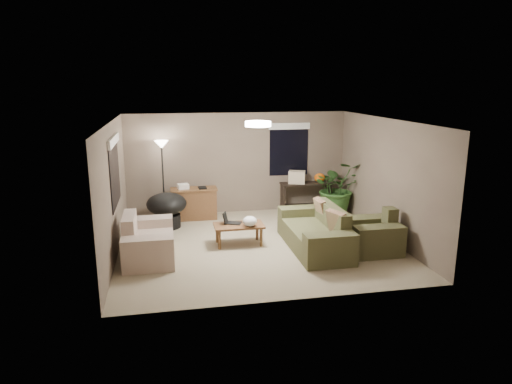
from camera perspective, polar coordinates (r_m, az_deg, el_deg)
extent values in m
plane|color=tan|center=(9.36, 0.24, -6.54)|extent=(5.50, 5.50, 0.00)
plane|color=white|center=(8.82, 0.26, 8.90)|extent=(5.50, 5.50, 0.00)
plane|color=#716253|center=(11.42, -2.24, 3.63)|extent=(5.50, 0.00, 5.50)
plane|color=#716253|center=(6.66, 4.52, -3.66)|extent=(5.50, 0.00, 5.50)
plane|color=#716253|center=(8.89, -17.39, 0.15)|extent=(0.00, 5.00, 5.00)
plane|color=#716253|center=(9.91, 16.03, 1.58)|extent=(0.00, 5.00, 5.00)
cube|color=#4F5030|center=(9.16, 7.24, -5.72)|extent=(0.95, 1.48, 0.42)
cube|color=#4C4D2E|center=(9.15, 9.49, -3.03)|extent=(0.22, 1.48, 0.43)
cube|color=#4D4E2E|center=(8.31, 9.26, -7.17)|extent=(0.95, 0.36, 0.60)
cube|color=#48492C|center=(9.96, 5.60, -3.54)|extent=(0.95, 0.36, 0.60)
cube|color=#8C7251|center=(8.72, 10.13, -3.78)|extent=(0.38, 0.50, 0.47)
cube|color=#8C7251|center=(9.53, 8.19, -2.22)|extent=(0.24, 0.46, 0.47)
cube|color=beige|center=(8.85, -13.17, -6.66)|extent=(0.90, 0.88, 0.42)
cube|color=beige|center=(8.74, -15.55, -4.13)|extent=(0.22, 0.88, 0.43)
cube|color=beige|center=(8.24, -13.33, -7.55)|extent=(0.90, 0.36, 0.60)
cube|color=beige|center=(9.41, -13.09, -4.86)|extent=(0.90, 0.36, 0.60)
cube|color=#46462A|center=(9.23, 14.18, -5.89)|extent=(0.95, 0.28, 0.42)
cube|color=#454529|center=(9.26, 16.38, -3.21)|extent=(0.22, 0.28, 0.43)
cube|color=#4D4D2E|center=(8.93, 15.09, -6.00)|extent=(0.95, 0.36, 0.60)
cube|color=#4E4E2F|center=(9.47, 13.40, -4.76)|extent=(0.95, 0.36, 0.60)
cube|color=brown|center=(9.24, -2.17, -4.20)|extent=(1.00, 0.55, 0.04)
cylinder|color=brown|center=(9.07, -4.59, -5.99)|extent=(0.06, 0.06, 0.38)
cylinder|color=brown|center=(9.19, 0.64, -5.67)|extent=(0.06, 0.06, 0.38)
cylinder|color=brown|center=(9.44, -4.87, -5.19)|extent=(0.06, 0.06, 0.38)
cylinder|color=brown|center=(9.56, 0.15, -4.90)|extent=(0.06, 0.06, 0.38)
cube|color=black|center=(9.31, -2.87, -3.88)|extent=(0.39, 0.34, 0.02)
cube|color=black|center=(9.26, -3.86, -3.23)|extent=(0.14, 0.24, 0.22)
ellipsoid|color=white|center=(9.09, -0.78, -3.69)|extent=(0.36, 0.34, 0.20)
cube|color=brown|center=(11.08, -7.72, -1.54)|extent=(1.05, 0.45, 0.71)
cube|color=brown|center=(10.99, -7.79, 0.34)|extent=(1.10, 0.50, 0.04)
cube|color=silver|center=(10.96, -9.10, 0.69)|extent=(0.28, 0.25, 0.12)
cube|color=black|center=(10.94, -6.73, 0.54)|extent=(0.20, 0.23, 0.04)
cube|color=black|center=(11.59, 6.30, 1.08)|extent=(1.30, 0.40, 0.04)
cube|color=black|center=(11.52, 3.40, -0.86)|extent=(0.05, 0.38, 0.71)
cube|color=black|center=(11.87, 9.02, -0.57)|extent=(0.05, 0.38, 0.71)
cube|color=black|center=(11.73, 6.23, -1.69)|extent=(1.25, 0.36, 0.03)
ellipsoid|color=orange|center=(11.67, 7.96, 1.78)|extent=(0.33, 0.33, 0.23)
cube|color=beige|center=(11.48, 5.13, 1.87)|extent=(0.48, 0.42, 0.31)
cylinder|color=black|center=(10.58, -11.02, -3.56)|extent=(0.60, 0.60, 0.30)
ellipsoid|color=black|center=(10.47, -11.12, -1.47)|extent=(0.95, 0.95, 0.50)
cylinder|color=black|center=(11.17, -11.29, -3.40)|extent=(0.28, 0.28, 0.02)
cylinder|color=black|center=(10.95, -11.51, 1.06)|extent=(0.04, 0.04, 1.78)
cone|color=white|center=(10.80, -11.74, 5.84)|extent=(0.32, 0.32, 0.18)
cylinder|color=white|center=(8.83, 0.25, 8.51)|extent=(0.50, 0.50, 0.10)
imported|color=#2D5923|center=(11.54, 10.12, -0.13)|extent=(1.22, 1.36, 1.06)
cube|color=tan|center=(9.94, 14.10, -5.66)|extent=(0.32, 0.32, 0.03)
cylinder|color=tan|center=(9.87, 14.17, -4.37)|extent=(0.12, 0.12, 0.44)
cube|color=tan|center=(9.80, 14.25, -3.06)|extent=(0.22, 0.22, 0.03)
cube|color=black|center=(9.12, -17.24, 2.42)|extent=(0.01, 1.50, 1.30)
cube|color=white|center=(9.03, -17.38, 6.16)|extent=(0.05, 1.56, 0.16)
cube|color=black|center=(11.63, 4.12, 5.28)|extent=(1.00, 0.01, 1.30)
cube|color=white|center=(11.54, 4.20, 8.21)|extent=(1.06, 0.05, 0.16)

